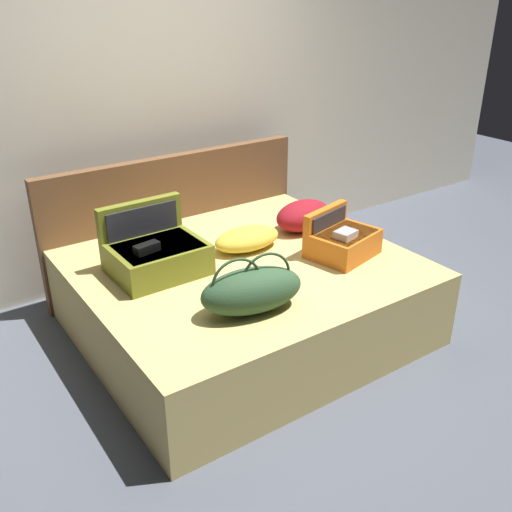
% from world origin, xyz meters
% --- Properties ---
extents(ground_plane, '(12.00, 12.00, 0.00)m').
position_xyz_m(ground_plane, '(0.00, 0.00, 0.00)').
color(ground_plane, '#4C515B').
extents(back_wall, '(8.00, 0.10, 2.60)m').
position_xyz_m(back_wall, '(0.00, 1.65, 1.30)').
color(back_wall, beige).
rests_on(back_wall, ground).
extents(bed, '(2.02, 1.80, 0.50)m').
position_xyz_m(bed, '(0.00, 0.40, 0.25)').
color(bed, tan).
rests_on(bed, ground).
extents(headboard, '(2.06, 0.08, 0.99)m').
position_xyz_m(headboard, '(0.00, 1.34, 0.49)').
color(headboard, brown).
rests_on(headboard, ground).
extents(hard_case_large, '(0.56, 0.47, 0.40)m').
position_xyz_m(hard_case_large, '(-0.51, 0.60, 0.63)').
color(hard_case_large, olive).
rests_on(hard_case_large, bed).
extents(hard_case_medium, '(0.49, 0.43, 0.29)m').
position_xyz_m(hard_case_medium, '(0.59, 0.13, 0.61)').
color(hard_case_medium, '#D16619').
rests_on(hard_case_medium, bed).
extents(duffel_bag, '(0.62, 0.38, 0.33)m').
position_xyz_m(duffel_bag, '(-0.29, -0.12, 0.63)').
color(duffel_bag, '#2D4C2D').
rests_on(duffel_bag, bed).
extents(pillow_near_headboard, '(0.49, 0.35, 0.21)m').
position_xyz_m(pillow_near_headboard, '(0.66, 0.62, 0.61)').
color(pillow_near_headboard, maroon).
rests_on(pillow_near_headboard, bed).
extents(pillow_center_head, '(0.48, 0.28, 0.15)m').
position_xyz_m(pillow_center_head, '(0.13, 0.56, 0.58)').
color(pillow_center_head, gold).
rests_on(pillow_center_head, bed).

